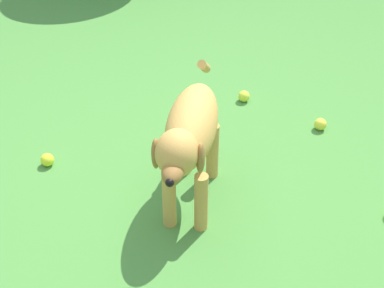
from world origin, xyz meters
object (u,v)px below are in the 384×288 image
Objects in this scene: tennis_ball_4 at (47,160)px; tennis_ball_1 at (320,124)px; dog at (190,135)px; tennis_ball_0 at (244,96)px.

tennis_ball_1 is at bearing -162.18° from tennis_ball_4.
dog is 0.85m from tennis_ball_4.
tennis_ball_0 is 1.00× the size of tennis_ball_1.
tennis_ball_0 is at bearing -29.81° from tennis_ball_1.
dog is at bearing 163.25° from tennis_ball_4.
dog is at bearing 76.18° from tennis_ball_0.
tennis_ball_4 is at bearing 17.82° from tennis_ball_1.
dog is 13.73× the size of tennis_ball_1.
dog is 13.73× the size of tennis_ball_0.
tennis_ball_4 is at bearing 35.45° from tennis_ball_0.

